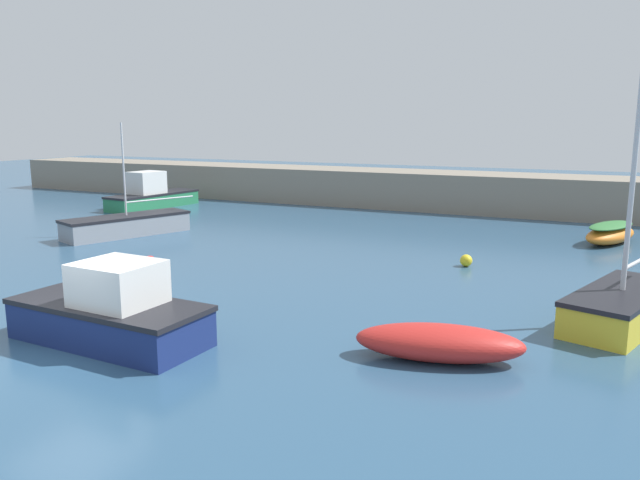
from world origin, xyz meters
TOP-DOWN VIEW (x-y plane):
  - ground_plane at (0.00, 0.00)m, footprint 120.00×120.00m
  - harbor_breakwater at (0.00, 26.04)m, footprint 59.36×3.85m
  - sailboat_short_mast at (-8.98, 11.69)m, footprint 3.43×6.15m
  - motorboat_with_cabin at (0.31, 1.00)m, footprint 4.84×2.19m
  - sailboat_tall_mast at (10.83, 7.39)m, footprint 2.83×4.59m
  - cabin_cruiser_white at (-14.00, 19.24)m, footprint 2.47×6.05m
  - rowboat_white_midwater at (7.35, 3.15)m, footprint 3.76×2.08m
  - rowboat_with_red_cover at (10.45, 18.86)m, footprint 2.55×3.78m
  - mooring_buoy_red at (-3.75, 7.03)m, footprint 0.47×0.47m
  - mooring_buoy_yellow at (5.97, 12.10)m, footprint 0.43×0.43m

SIDE VIEW (x-z plane):
  - ground_plane at x=0.00m, z-range -0.20..0.00m
  - mooring_buoy_yellow at x=5.97m, z-range 0.00..0.43m
  - mooring_buoy_red at x=-3.75m, z-range 0.00..0.47m
  - rowboat_white_midwater at x=7.35m, z-range 0.00..0.77m
  - rowboat_with_red_cover at x=10.45m, z-range 0.00..0.87m
  - sailboat_short_mast at x=-8.98m, z-range -2.01..2.94m
  - sailboat_tall_mast at x=10.83m, z-range -3.27..4.31m
  - motorboat_with_cabin at x=0.31m, z-range -0.25..1.67m
  - cabin_cruiser_white at x=-14.00m, z-range -0.34..1.80m
  - harbor_breakwater at x=0.00m, z-range 0.00..2.12m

